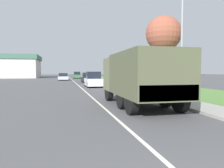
# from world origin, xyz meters

# --- Properties ---
(ground_plane) EXTENTS (180.00, 180.00, 0.00)m
(ground_plane) POSITION_xyz_m (0.00, 40.00, 0.00)
(ground_plane) COLOR #4C4C4F
(lane_centre_stripe) EXTENTS (0.12, 120.00, 0.00)m
(lane_centre_stripe) POSITION_xyz_m (0.00, 40.00, 0.00)
(lane_centre_stripe) COLOR silver
(lane_centre_stripe) RESTS_ON ground
(sidewalk_right) EXTENTS (1.80, 120.00, 0.12)m
(sidewalk_right) POSITION_xyz_m (4.50, 40.00, 0.06)
(sidewalk_right) COLOR #9E9B93
(sidewalk_right) RESTS_ON ground
(grass_strip_right) EXTENTS (7.00, 120.00, 0.02)m
(grass_strip_right) POSITION_xyz_m (8.90, 40.00, 0.01)
(grass_strip_right) COLOR #56843D
(grass_strip_right) RESTS_ON ground
(military_truck) EXTENTS (2.49, 6.56, 2.65)m
(military_truck) POSITION_xyz_m (1.87, 9.64, 1.55)
(military_truck) COLOR #606647
(military_truck) RESTS_ON ground
(car_nearest_ahead) EXTENTS (1.72, 4.01, 1.73)m
(car_nearest_ahead) POSITION_xyz_m (1.46, 23.75, 0.77)
(car_nearest_ahead) COLOR silver
(car_nearest_ahead) RESTS_ON ground
(car_second_ahead) EXTENTS (1.82, 4.33, 1.57)m
(car_second_ahead) POSITION_xyz_m (1.97, 33.78, 0.70)
(car_second_ahead) COLOR black
(car_second_ahead) RESTS_ON ground
(car_third_ahead) EXTENTS (1.93, 4.77, 1.42)m
(car_third_ahead) POSITION_xyz_m (-1.81, 43.91, 0.65)
(car_third_ahead) COLOR #B7BABF
(car_third_ahead) RESTS_ON ground
(car_fourth_ahead) EXTENTS (1.73, 4.57, 1.68)m
(car_fourth_ahead) POSITION_xyz_m (1.67, 55.19, 0.75)
(car_fourth_ahead) COLOR #336B3D
(car_fourth_ahead) RESTS_ON ground
(lamp_post) EXTENTS (1.69, 0.24, 7.19)m
(lamp_post) POSITION_xyz_m (4.55, 10.58, 4.39)
(lamp_post) COLOR gray
(lamp_post) RESTS_ON sidewalk_right
(tree_mid_right) EXTENTS (3.36, 3.36, 6.98)m
(tree_mid_right) POSITION_xyz_m (7.41, 18.39, 5.30)
(tree_mid_right) COLOR brown
(tree_mid_right) RESTS_ON grass_strip_right
(building_distant) EXTENTS (18.63, 14.31, 6.17)m
(building_distant) POSITION_xyz_m (-17.50, 64.56, 3.12)
(building_distant) COLOR beige
(building_distant) RESTS_ON ground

